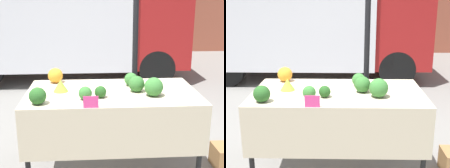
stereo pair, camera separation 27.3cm
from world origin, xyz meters
TOP-DOWN VIEW (x-y plane):
  - ground_plane at (0.00, 0.00)m, footprint 40.00×40.00m
  - tent_pole at (0.35, 0.80)m, footprint 0.07×0.07m
  - parked_truck at (-0.86, 3.90)m, footprint 5.06×1.93m
  - market_table at (0.00, -0.07)m, footprint 1.77×0.98m
  - orange_cauliflower at (-0.62, 0.37)m, footprint 0.17×0.17m
  - romanesco_head at (-0.53, 0.03)m, footprint 0.15×0.15m
  - broccoli_head_0 at (0.25, -0.02)m, footprint 0.17×0.17m
  - broccoli_head_1 at (-0.27, -0.24)m, footprint 0.13×0.13m
  - broccoli_head_2 at (-0.13, -0.20)m, footprint 0.12×0.12m
  - broccoli_head_3 at (0.40, -0.18)m, footprint 0.19×0.19m
  - broccoli_head_4 at (-0.71, -0.35)m, footprint 0.16×0.16m
  - broccoli_head_5 at (0.22, 0.20)m, footprint 0.15×0.15m
  - price_sign at (-0.22, -0.48)m, footprint 0.14×0.01m

SIDE VIEW (x-z plane):
  - ground_plane at x=0.00m, z-range 0.00..0.00m
  - market_table at x=0.00m, z-range 0.33..1.21m
  - price_sign at x=-0.22m, z-range 0.87..0.99m
  - broccoli_head_2 at x=-0.13m, z-range 0.87..0.99m
  - romanesco_head at x=-0.53m, z-range 0.87..1.00m
  - broccoli_head_1 at x=-0.27m, z-range 0.87..1.00m
  - broccoli_head_5 at x=0.22m, z-range 0.87..1.02m
  - broccoli_head_4 at x=-0.71m, z-range 0.87..1.03m
  - broccoli_head_0 at x=0.25m, z-range 0.87..1.04m
  - orange_cauliflower at x=-0.62m, z-range 0.87..1.04m
  - broccoli_head_3 at x=0.40m, z-range 0.87..1.06m
  - tent_pole at x=0.35m, z-range 0.00..2.66m
  - parked_truck at x=-0.86m, z-range 0.09..2.65m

